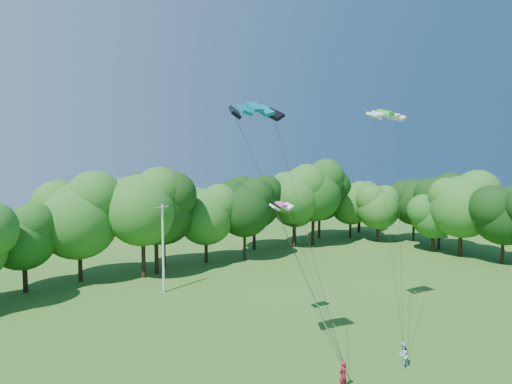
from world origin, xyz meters
TOP-DOWN VIEW (x-y plane):
  - utility_pole at (2.96, 28.32)m, footprint 1.68×0.65m
  - kite_flyer_left at (3.17, 6.41)m, footprint 0.61×0.40m
  - kite_flyer_right at (8.07, 5.55)m, footprint 0.81×0.65m
  - kite_teal at (-0.10, 10.36)m, footprint 3.25×2.04m
  - kite_green at (12.66, 10.16)m, footprint 3.17×1.93m
  - kite_pink at (6.18, 14.84)m, footprint 1.89×1.08m
  - tree_back_center at (5.32, 34.83)m, footprint 8.42×8.42m
  - tree_back_east at (29.28, 36.38)m, footprint 7.90×7.90m
  - tree_flank_east at (40.87, 20.05)m, footprint 6.80×6.80m

SIDE VIEW (x-z plane):
  - kite_flyer_right at x=8.07m, z-range 0.00..1.60m
  - kite_flyer_left at x=3.17m, z-range 0.00..1.66m
  - utility_pole at x=2.96m, z-range 0.11..8.86m
  - tree_flank_east at x=40.87m, z-range 1.23..11.11m
  - tree_back_east at x=29.28m, z-range 1.43..12.92m
  - tree_back_center at x=5.32m, z-range 1.53..13.78m
  - kite_pink at x=6.18m, z-range 9.54..9.91m
  - kite_teal at x=-0.10m, z-range 15.71..16.45m
  - kite_green at x=12.66m, z-range 16.46..17.02m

